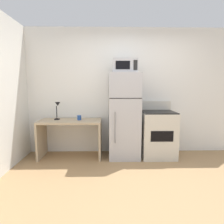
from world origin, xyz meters
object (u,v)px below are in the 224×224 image
(desk_lamp, at_px, (57,108))
(oven_range, at_px, (158,134))
(coffee_mug, at_px, (79,118))
(refrigerator, at_px, (124,116))
(desk, at_px, (71,131))
(microwave, at_px, (125,66))

(desk_lamp, relative_size, oven_range, 0.32)
(desk_lamp, relative_size, coffee_mug, 3.72)
(refrigerator, distance_m, oven_range, 0.77)
(coffee_mug, height_order, oven_range, oven_range)
(desk, xyz_separation_m, oven_range, (1.74, -0.01, -0.06))
(refrigerator, height_order, oven_range, refrigerator)
(desk_lamp, xyz_separation_m, oven_range, (2.00, -0.07, -0.52))
(desk, relative_size, coffee_mug, 12.74)
(desk_lamp, height_order, oven_range, desk_lamp)
(desk, bearing_deg, desk_lamp, 167.95)
(oven_range, bearing_deg, desk_lamp, 178.08)
(coffee_mug, distance_m, oven_range, 1.60)
(desk, distance_m, coffee_mug, 0.32)
(microwave, bearing_deg, desk, 178.37)
(desk, height_order, oven_range, oven_range)
(desk, height_order, desk_lamp, desk_lamp)
(desk, distance_m, oven_range, 1.75)
(microwave, bearing_deg, refrigerator, 90.33)
(oven_range, bearing_deg, refrigerator, 179.75)
(desk_lamp, distance_m, oven_range, 2.07)
(desk_lamp, bearing_deg, oven_range, -1.92)
(microwave, bearing_deg, desk_lamp, 176.31)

